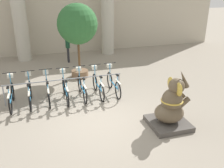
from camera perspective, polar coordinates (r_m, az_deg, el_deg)
name	(u,v)px	position (r m, az deg, el deg)	size (l,w,h in m)	color
ground_plane	(100,120)	(8.05, -2.68, -8.16)	(60.00, 60.00, 0.00)	gray
building_facade	(63,2)	(15.46, -11.21, 17.97)	(20.00, 0.20, 6.00)	#BCB29E
column_left	(19,12)	(14.43, -20.54, 15.23)	(0.94, 0.94, 5.16)	#BCB7A8
column_right	(108,9)	(14.97, -1.02, 16.78)	(0.94, 0.94, 5.16)	#BCB7A8
bike_rack	(64,83)	(9.38, -10.81, 0.28)	(4.34, 0.05, 0.77)	gray
bicycle_0	(11,95)	(9.36, -22.04, -2.43)	(0.48, 1.78, 1.10)	black
bicycle_1	(30,93)	(9.32, -18.24, -2.00)	(0.48, 1.78, 1.10)	black
bicycle_2	(48,91)	(9.33, -14.44, -1.54)	(0.48, 1.78, 1.10)	black
bicycle_3	(65,89)	(9.33, -10.62, -1.18)	(0.48, 1.78, 1.10)	black
bicycle_4	(82,87)	(9.44, -6.90, -0.66)	(0.48, 1.78, 1.10)	black
bicycle_5	(98,85)	(9.56, -3.23, -0.23)	(0.48, 1.78, 1.10)	black
bicycle_6	(113,83)	(9.73, 0.31, 0.22)	(0.48, 1.78, 1.10)	black
elephant_statue	(171,108)	(7.67, 13.32, -5.28)	(1.16, 1.16, 1.79)	#4C4742
person_pedestrian	(68,44)	(13.67, -10.13, 8.93)	(0.22, 0.47, 1.65)	#28282D
potted_tree	(77,26)	(11.06, -7.90, 13.03)	(1.74, 1.74, 3.27)	brown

